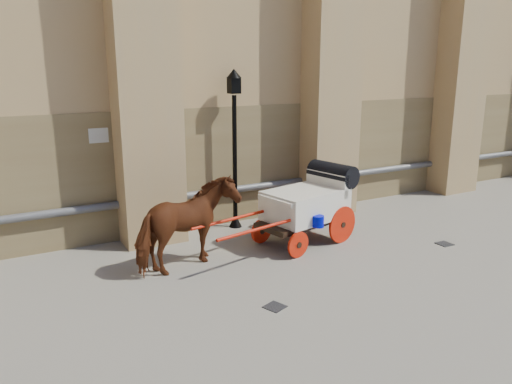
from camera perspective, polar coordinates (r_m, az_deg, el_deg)
ground at (r=9.30m, az=1.28°, el=-11.22°), size 90.00×90.00×0.00m
horse at (r=10.02m, az=-7.83°, el=-3.80°), size 2.35×1.59×1.82m
carriage at (r=11.56m, az=6.13°, el=-1.09°), size 4.14×1.87×1.76m
street_lamp at (r=12.26m, az=-2.46°, el=5.37°), size 0.37×0.37×3.92m
drain_grate_near at (r=8.73m, az=2.17°, el=-12.97°), size 0.41×0.41×0.01m
drain_grate_far at (r=12.32m, az=20.74°, el=-5.57°), size 0.32×0.32×0.01m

